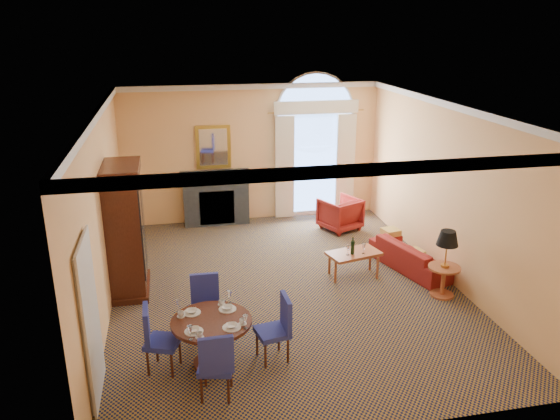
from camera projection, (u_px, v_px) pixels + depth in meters
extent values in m
plane|color=#12183B|center=(286.00, 287.00, 9.79)|extent=(7.50, 7.50, 0.00)
cube|color=#F7BB75|center=(252.00, 153.00, 12.74)|extent=(6.00, 0.04, 3.20)
cube|color=#F7BB75|center=(102.00, 215.00, 8.70)|extent=(0.04, 7.50, 3.20)
cube|color=#F7BB75|center=(448.00, 192.00, 9.84)|extent=(0.04, 7.50, 3.20)
cube|color=white|center=(286.00, 108.00, 8.75)|extent=(6.00, 7.50, 0.04)
cube|color=silver|center=(286.00, 112.00, 8.77)|extent=(6.00, 7.50, 0.12)
cube|color=silver|center=(91.00, 322.00, 6.67)|extent=(0.08, 0.90, 2.06)
cube|color=#31363A|center=(216.00, 199.00, 12.71)|extent=(1.50, 0.40, 1.20)
cube|color=#31363A|center=(215.00, 173.00, 12.47)|extent=(1.60, 0.46, 0.08)
cube|color=gold|center=(213.00, 147.00, 12.48)|extent=(0.80, 0.04, 1.00)
cube|color=silver|center=(213.00, 147.00, 12.46)|extent=(0.64, 0.02, 0.84)
cube|color=silver|center=(314.00, 165.00, 13.12)|extent=(1.90, 0.04, 2.50)
cube|color=#7FA0D5|center=(314.00, 165.00, 13.11)|extent=(1.70, 0.02, 2.30)
cylinder|color=silver|center=(315.00, 113.00, 12.71)|extent=(1.90, 0.04, 1.90)
cube|color=beige|center=(285.00, 168.00, 12.87)|extent=(0.45, 0.06, 2.45)
cube|color=beige|center=(345.00, 165.00, 13.15)|extent=(0.45, 0.06, 2.45)
cube|color=beige|center=(317.00, 107.00, 12.55)|extent=(2.00, 0.08, 0.30)
cube|color=#37160C|center=(125.00, 234.00, 9.35)|extent=(0.58, 1.06, 2.12)
cube|color=#37160C|center=(119.00, 170.00, 8.98)|extent=(0.66, 1.17, 0.17)
cube|color=#37160C|center=(131.00, 287.00, 9.68)|extent=(0.66, 1.17, 0.11)
cylinder|color=#37160C|center=(211.00, 322.00, 7.38)|extent=(1.10, 1.10, 0.05)
cylinder|color=#37160C|center=(212.00, 344.00, 7.49)|extent=(0.15, 0.15, 0.65)
cylinder|color=#37160C|center=(213.00, 362.00, 7.59)|extent=(0.55, 0.55, 0.06)
cylinder|color=silver|center=(228.00, 309.00, 7.64)|extent=(0.25, 0.25, 0.01)
imported|color=silver|center=(227.00, 308.00, 7.63)|extent=(0.15, 0.15, 0.04)
imported|color=silver|center=(222.00, 302.00, 7.76)|extent=(0.09, 0.09, 0.07)
cylinder|color=silver|center=(192.00, 313.00, 7.55)|extent=(0.25, 0.25, 0.01)
imported|color=silver|center=(192.00, 311.00, 7.54)|extent=(0.15, 0.15, 0.04)
imported|color=silver|center=(181.00, 314.00, 7.45)|extent=(0.09, 0.09, 0.07)
cylinder|color=silver|center=(194.00, 331.00, 7.09)|extent=(0.25, 0.25, 0.01)
imported|color=silver|center=(194.00, 330.00, 7.08)|extent=(0.15, 0.15, 0.04)
imported|color=silver|center=(200.00, 335.00, 6.95)|extent=(0.09, 0.09, 0.07)
cylinder|color=silver|center=(232.00, 327.00, 7.18)|extent=(0.25, 0.25, 0.01)
imported|color=silver|center=(232.00, 326.00, 7.18)|extent=(0.15, 0.15, 0.04)
imported|color=silver|center=(242.00, 321.00, 7.26)|extent=(0.09, 0.09, 0.07)
cube|color=navy|center=(207.00, 312.00, 8.11)|extent=(0.45, 0.45, 0.07)
cube|color=navy|center=(205.00, 289.00, 8.20)|extent=(0.43, 0.08, 0.51)
cylinder|color=#37160C|center=(217.00, 318.00, 8.38)|extent=(0.03, 0.03, 0.39)
cylinder|color=#37160C|center=(195.00, 321.00, 8.30)|extent=(0.03, 0.03, 0.39)
cylinder|color=#37160C|center=(220.00, 330.00, 8.08)|extent=(0.03, 0.03, 0.39)
cylinder|color=#37160C|center=(198.00, 333.00, 8.00)|extent=(0.03, 0.03, 0.39)
cube|color=navy|center=(216.00, 366.00, 6.83)|extent=(0.51, 0.51, 0.07)
cube|color=navy|center=(216.00, 356.00, 6.56)|extent=(0.43, 0.07, 0.51)
cylinder|color=#37160C|center=(201.00, 390.00, 6.75)|extent=(0.03, 0.03, 0.39)
cylinder|color=#37160C|center=(228.00, 390.00, 6.75)|extent=(0.03, 0.03, 0.39)
cylinder|color=#37160C|center=(205.00, 373.00, 7.07)|extent=(0.03, 0.03, 0.39)
cylinder|color=#37160C|center=(231.00, 374.00, 7.07)|extent=(0.03, 0.03, 0.39)
cube|color=navy|center=(272.00, 332.00, 7.58)|extent=(0.50, 0.50, 0.07)
cube|color=navy|center=(286.00, 313.00, 7.52)|extent=(0.08, 0.43, 0.51)
cylinder|color=#37160C|center=(288.00, 350.00, 7.57)|extent=(0.03, 0.03, 0.39)
cylinder|color=#37160C|center=(279.00, 338.00, 7.86)|extent=(0.03, 0.03, 0.39)
cylinder|color=#37160C|center=(265.00, 355.00, 7.45)|extent=(0.03, 0.03, 0.39)
cylinder|color=#37160C|center=(257.00, 343.00, 7.74)|extent=(0.03, 0.03, 0.39)
cube|color=navy|center=(163.00, 342.00, 7.34)|extent=(0.55, 0.55, 0.07)
cube|color=navy|center=(147.00, 325.00, 7.22)|extent=(0.07, 0.43, 0.51)
cylinder|color=#37160C|center=(157.00, 349.00, 7.60)|extent=(0.03, 0.03, 0.39)
cylinder|color=#37160C|center=(148.00, 363.00, 7.29)|extent=(0.03, 0.03, 0.39)
cylinder|color=#37160C|center=(180.00, 351.00, 7.55)|extent=(0.03, 0.03, 0.39)
cylinder|color=#37160C|center=(172.00, 365.00, 7.24)|extent=(0.03, 0.03, 0.39)
imported|color=maroon|center=(412.00, 256.00, 10.45)|extent=(1.20, 1.95, 0.53)
imported|color=maroon|center=(340.00, 214.00, 12.43)|extent=(1.06, 1.07, 0.74)
cube|color=#AB5733|center=(354.00, 254.00, 10.08)|extent=(1.05, 0.74, 0.05)
cylinder|color=#AB5733|center=(335.00, 272.00, 9.90)|extent=(0.05, 0.05, 0.42)
cylinder|color=#AB5733|center=(377.00, 268.00, 10.06)|extent=(0.05, 0.05, 0.42)
cylinder|color=#AB5733|center=(329.00, 263.00, 10.26)|extent=(0.05, 0.05, 0.42)
cylinder|color=#AB5733|center=(370.00, 260.00, 10.41)|extent=(0.05, 0.05, 0.42)
cylinder|color=#AB5733|center=(445.00, 268.00, 9.33)|extent=(0.55, 0.55, 0.04)
cylinder|color=#AB5733|center=(443.00, 282.00, 9.42)|extent=(0.07, 0.07, 0.51)
cylinder|color=#AB5733|center=(442.00, 294.00, 9.49)|extent=(0.40, 0.40, 0.04)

